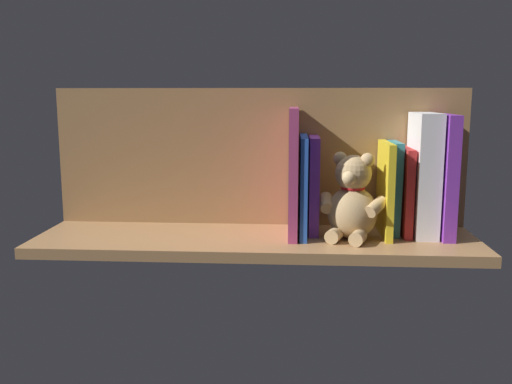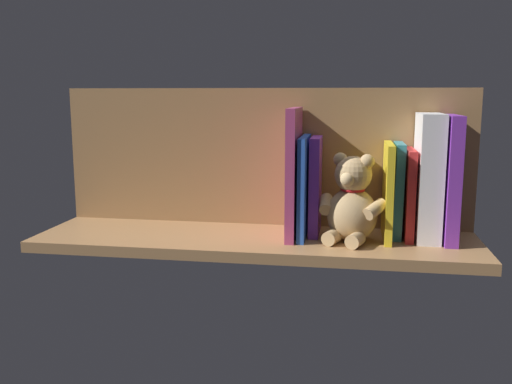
{
  "view_description": "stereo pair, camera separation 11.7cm",
  "coord_description": "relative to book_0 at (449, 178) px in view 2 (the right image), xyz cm",
  "views": [
    {
      "loc": [
        -7.53,
        114.72,
        29.15
      ],
      "look_at": [
        0.0,
        0.0,
        9.21
      ],
      "focal_mm": 39.56,
      "sensor_mm": 36.0,
      "label": 1
    },
    {
      "loc": [
        -19.1,
        113.37,
        29.15
      ],
      "look_at": [
        0.0,
        0.0,
        9.21
      ],
      "focal_mm": 39.56,
      "sensor_mm": 36.0,
      "label": 2
    }
  ],
  "objects": [
    {
      "name": "teddy_bear",
      "position": [
        19.06,
        4.24,
        -4.8
      ],
      "size": [
        13.51,
        13.54,
        17.71
      ],
      "rotation": [
        0.0,
        0.0,
        -0.35
      ],
      "color": "tan",
      "rests_on": "ground_plane"
    },
    {
      "name": "book_6",
      "position": [
        31.04,
        1.18,
        0.66
      ],
      "size": [
        1.86,
        16.68,
        26.5
      ],
      "primitive_type": "cube",
      "color": "#B23F72",
      "rests_on": "ground_plane"
    },
    {
      "name": "book_4",
      "position": [
        26.71,
        -1.29,
        -2.38
      ],
      "size": [
        2.06,
        11.72,
        20.42
      ],
      "primitive_type": "cube",
      "color": "purple",
      "rests_on": "ground_plane"
    },
    {
      "name": "ground_plane",
      "position": [
        38.72,
        2.76,
        -13.69
      ],
      "size": [
        91.32,
        26.64,
        2.2
      ],
      "primitive_type": "cube",
      "color": "#A87A4C"
    },
    {
      "name": "book_3",
      "position": [
        11.93,
        0.43,
        -2.84
      ],
      "size": [
        1.42,
        15.16,
        19.51
      ],
      "primitive_type": "cube",
      "color": "yellow",
      "rests_on": "ground_plane"
    },
    {
      "name": "book_1",
      "position": [
        7.68,
        -0.88,
        -3.46
      ],
      "size": [
        1.66,
        12.55,
        18.27
      ],
      "primitive_type": "cube",
      "color": "red",
      "rests_on": "ground_plane"
    },
    {
      "name": "book_5",
      "position": [
        28.93,
        0.96,
        -2.23
      ],
      "size": [
        1.46,
        16.24,
        20.71
      ],
      "primitive_type": "cube",
      "color": "blue",
      "rests_on": "ground_plane"
    },
    {
      "name": "dictionary_thick_white",
      "position": [
        4.06,
        -0.42,
        0.14
      ],
      "size": [
        4.67,
        13.28,
        25.46
      ],
      "primitive_type": "cube",
      "color": "white",
      "rests_on": "ground_plane"
    },
    {
      "name": "shelf_back_panel",
      "position": [
        38.72,
        -8.3,
        2.68
      ],
      "size": [
        91.32,
        1.5,
        30.54
      ],
      "primitive_type": "cube",
      "color": "#9A6F43",
      "rests_on": "ground_plane"
    },
    {
      "name": "book_2",
      "position": [
        9.86,
        -1.74,
        -2.89
      ],
      "size": [
        2.03,
        10.83,
        19.42
      ],
      "primitive_type": "cube",
      "rotation": [
        0.0,
        -0.01,
        0.0
      ],
      "color": "teal",
      "rests_on": "ground_plane"
    },
    {
      "name": "book_0",
      "position": [
        0.0,
        0.0,
        0.0
      ],
      "size": [
        2.54,
        14.31,
        25.18
      ],
      "primitive_type": "cube",
      "color": "purple",
      "rests_on": "ground_plane"
    }
  ]
}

